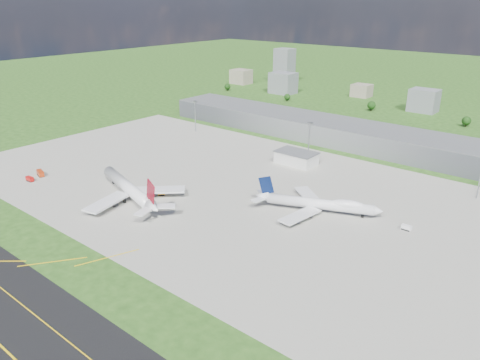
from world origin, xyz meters
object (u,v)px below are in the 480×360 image
Objects in this scene: van_white_near at (305,202)px; van_white_far at (406,228)px; airliner_blue_quad at (320,204)px; crash_tender at (30,179)px; airliner_red_twin at (130,189)px; fire_truck at (40,173)px; tug_yellow at (161,194)px.

van_white_near is 1.05× the size of van_white_far.
crash_tender is at bearing -177.67° from airliner_blue_quad.
van_white_near is at bearing -128.65° from airliner_red_twin.
van_white_near is at bearing -172.70° from van_white_far.
fire_truck is 1.93× the size of tug_yellow.
fire_truck is (-72.42, -13.69, -3.82)m from airliner_red_twin.
tug_yellow is 132.02m from van_white_far.
tug_yellow is 0.89× the size of van_white_far.
van_white_near is (147.80, 77.94, -0.21)m from crash_tender.
airliner_blue_quad is 12.98× the size of van_white_far.
van_white_far is (133.05, 61.12, -4.30)m from airliner_red_twin.
crash_tender is at bearing 150.68° from tug_yellow.
van_white_far is at bearing -76.17° from van_white_near.
airliner_blue_quad is at bearing -133.79° from airliner_red_twin.
airliner_blue_quad is 175.36m from fire_truck.
tug_yellow is at bearing -107.99° from airliner_red_twin.
airliner_red_twin is 1.18× the size of airliner_blue_quad.
airliner_red_twin reaches higher than airliner_blue_quad.
van_white_far is (53.77, 5.85, 0.00)m from van_white_near.
airliner_red_twin is 15.35× the size of van_white_far.
crash_tender reaches higher than van_white_near.
fire_truck is 218.67m from van_white_far.
airliner_blue_quad is (90.31, 51.59, -0.75)m from airliner_red_twin.
airliner_red_twin is at bearing 132.50° from van_white_near.
fire_truck is 166.64m from van_white_near.
airliner_blue_quad reaches higher than tug_yellow.
fire_truck is at bearing 179.13° from airliner_blue_quad.
crash_tender is 1.31× the size of tug_yellow.
airliner_red_twin is at bearing 25.92° from fire_truck.
crash_tender is (3.90, -8.97, -0.27)m from fire_truck.
tug_yellow is (78.21, 36.78, -0.50)m from crash_tender.
van_white_far is (205.47, 74.82, -0.47)m from fire_truck.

